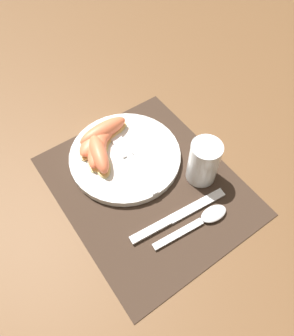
{
  "coord_description": "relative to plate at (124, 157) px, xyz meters",
  "views": [
    {
      "loc": [
        0.3,
        -0.22,
        0.62
      ],
      "look_at": [
        -0.03,
        0.02,
        0.02
      ],
      "focal_mm": 35.0,
      "sensor_mm": 36.0,
      "label": 1
    }
  ],
  "objects": [
    {
      "name": "placemat",
      "position": [
        0.09,
        0.0,
        -0.01
      ],
      "size": [
        0.43,
        0.36,
        0.0
      ],
      "color": "#38281E",
      "rests_on": "ground_plane"
    },
    {
      "name": "ground_plane",
      "position": [
        0.09,
        0.0,
        -0.01
      ],
      "size": [
        3.0,
        3.0,
        0.0
      ],
      "primitive_type": "plane",
      "color": "brown"
    },
    {
      "name": "citrus_wedge_0",
      "position": [
        -0.07,
        -0.01,
        0.03
      ],
      "size": [
        0.05,
        0.13,
        0.04
      ],
      "color": "#F4DB84",
      "rests_on": "plate"
    },
    {
      "name": "plate",
      "position": [
        0.0,
        0.0,
        0.0
      ],
      "size": [
        0.25,
        0.25,
        0.02
      ],
      "color": "white",
      "rests_on": "placemat"
    },
    {
      "name": "juice_glass",
      "position": [
        0.14,
        0.11,
        0.04
      ],
      "size": [
        0.07,
        0.07,
        0.1
      ],
      "color": "silver",
      "rests_on": "placemat"
    },
    {
      "name": "citrus_wedge_2",
      "position": [
        -0.04,
        -0.04,
        0.02
      ],
      "size": [
        0.12,
        0.11,
        0.03
      ],
      "color": "#F4DB84",
      "rests_on": "plate"
    },
    {
      "name": "spoon",
      "position": [
        0.22,
        0.05,
        -0.0
      ],
      "size": [
        0.04,
        0.17,
        0.01
      ],
      "color": "silver",
      "rests_on": "placemat"
    },
    {
      "name": "knife",
      "position": [
        0.19,
        0.01,
        -0.01
      ],
      "size": [
        0.04,
        0.22,
        0.01
      ],
      "color": "silver",
      "rests_on": "placemat"
    },
    {
      "name": "fork",
      "position": [
        0.02,
        0.0,
        0.01
      ],
      "size": [
        0.19,
        0.04,
        0.0
      ],
      "color": "silver",
      "rests_on": "plate"
    },
    {
      "name": "citrus_wedge_1",
      "position": [
        -0.06,
        -0.03,
        0.02
      ],
      "size": [
        0.1,
        0.14,
        0.03
      ],
      "color": "#F4DB84",
      "rests_on": "plate"
    },
    {
      "name": "citrus_wedge_3",
      "position": [
        -0.02,
        -0.05,
        0.03
      ],
      "size": [
        0.12,
        0.07,
        0.04
      ],
      "color": "#F4DB84",
      "rests_on": "plate"
    }
  ]
}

